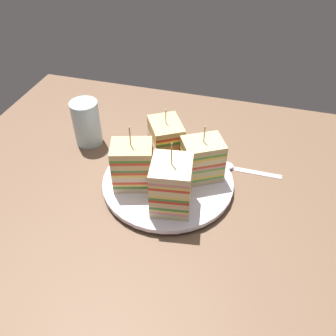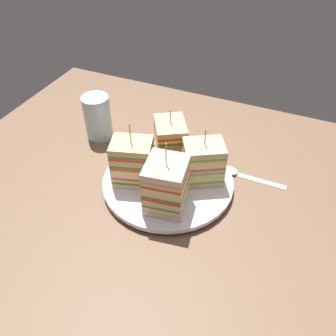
{
  "view_description": "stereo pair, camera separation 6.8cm",
  "coord_description": "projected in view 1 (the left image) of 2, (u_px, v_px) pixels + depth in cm",
  "views": [
    {
      "loc": [
        -13.9,
        49.37,
        49.88
      ],
      "look_at": [
        0.0,
        0.0,
        4.66
      ],
      "focal_mm": 38.11,
      "sensor_mm": 36.0,
      "label": 1
    },
    {
      "loc": [
        -20.33,
        47.09,
        49.88
      ],
      "look_at": [
        0.0,
        0.0,
        4.66
      ],
      "focal_mm": 38.11,
      "sensor_mm": 36.0,
      "label": 2
    }
  ],
  "objects": [
    {
      "name": "sandwich_wedge_1",
      "position": [
        171.0,
        185.0,
        0.62
      ],
      "size": [
        7.95,
        8.49,
        14.14
      ],
      "rotation": [
        0.0,
        0.0,
        4.86
      ],
      "color": "beige",
      "rests_on": "plate"
    },
    {
      "name": "plate",
      "position": [
        168.0,
        182.0,
        0.71
      ],
      "size": [
        25.81,
        25.81,
        1.66
      ],
      "color": "white",
      "rests_on": "ground_plane"
    },
    {
      "name": "chip_pile",
      "position": [
        174.0,
        182.0,
        0.69
      ],
      "size": [
        5.8,
        6.73,
        1.61
      ],
      "color": "#DDAF5F",
      "rests_on": "plate"
    },
    {
      "name": "sandwich_wedge_3",
      "position": [
        166.0,
        141.0,
        0.72
      ],
      "size": [
        8.92,
        9.49,
        11.91
      ],
      "rotation": [
        0.0,
        0.0,
        8.4
      ],
      "color": "#E2C187",
      "rests_on": "plate"
    },
    {
      "name": "sandwich_wedge_2",
      "position": [
        202.0,
        159.0,
        0.69
      ],
      "size": [
        9.41,
        8.73,
        11.85
      ],
      "rotation": [
        0.0,
        0.0,
        6.79
      ],
      "color": "beige",
      "rests_on": "plate"
    },
    {
      "name": "drinking_glass",
      "position": [
        87.0,
        126.0,
        0.8
      ],
      "size": [
        6.07,
        6.07,
        10.31
      ],
      "color": "#ACCEDD",
      "rests_on": "ground_plane"
    },
    {
      "name": "sandwich_wedge_0",
      "position": [
        133.0,
        165.0,
        0.67
      ],
      "size": [
        8.87,
        7.65,
        13.23
      ],
      "rotation": [
        0.0,
        0.0,
        3.43
      ],
      "color": "beige",
      "rests_on": "plate"
    },
    {
      "name": "ground_plane",
      "position": [
        168.0,
        189.0,
        0.72
      ],
      "size": [
        95.95,
        73.38,
        1.8
      ],
      "primitive_type": "cube",
      "color": "brown"
    },
    {
      "name": "spoon",
      "position": [
        233.0,
        167.0,
        0.75
      ],
      "size": [
        13.62,
        2.65,
        1.0
      ],
      "rotation": [
        0.0,
        0.0,
        6.28
      ],
      "color": "silver",
      "rests_on": "ground_plane"
    }
  ]
}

